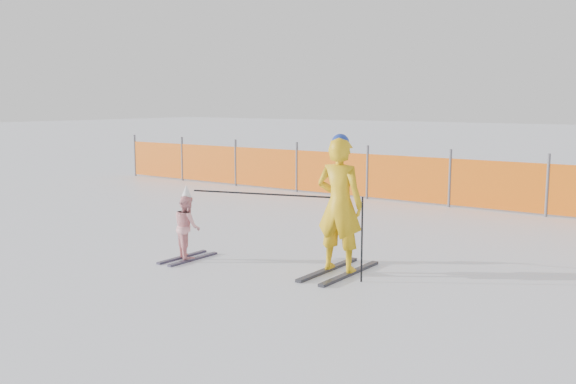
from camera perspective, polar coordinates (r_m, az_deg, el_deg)
name	(u,v)px	position (r m, az deg, el deg)	size (l,w,h in m)	color
ground	(267,269)	(8.78, -1.91, -6.85)	(120.00, 120.00, 0.00)	white
adult	(340,204)	(8.41, 4.61, -1.11)	(0.67, 1.42, 1.85)	black
child	(187,226)	(9.31, -8.96, -2.97)	(0.55, 0.95, 1.08)	black
ski_poles	(294,209)	(8.49, 0.51, -1.53)	(2.51, 0.58, 1.09)	black
safety_fence	(396,177)	(14.67, 9.62, 1.29)	(17.65, 0.06, 1.25)	#595960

